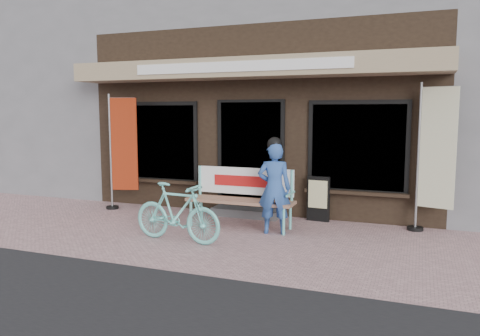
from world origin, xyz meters
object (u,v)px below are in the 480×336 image
at_px(bench, 242,193).
at_px(nobori_cream, 434,156).
at_px(person, 274,186).
at_px(menu_stand, 318,198).
at_px(bicycle, 177,212).
at_px(nobori_red, 122,150).

bearing_deg(bench, nobori_cream, 13.26).
bearing_deg(person, nobori_cream, 8.74).
relative_size(person, nobori_cream, 0.64).
distance_m(nobori_cream, menu_stand, 2.08).
bearing_deg(menu_stand, person, -109.53).
distance_m(bicycle, nobori_red, 2.91).
relative_size(bench, person, 1.19).
distance_m(person, bicycle, 1.62).
bearing_deg(bench, person, -21.11).
distance_m(bench, bicycle, 1.38).
height_order(bench, nobori_red, nobori_red).
relative_size(nobori_cream, menu_stand, 3.00).
bearing_deg(person, bench, 145.60).
height_order(nobori_cream, menu_stand, nobori_cream).
height_order(person, nobori_red, nobori_red).
xyz_separation_m(person, nobori_red, (-3.43, 0.76, 0.43)).
bearing_deg(bench, menu_stand, 37.04).
bearing_deg(person, nobori_red, 153.96).
xyz_separation_m(nobori_cream, menu_stand, (-1.89, 0.14, -0.84)).
bearing_deg(bicycle, bench, -19.92).
height_order(bench, bicycle, bench).
xyz_separation_m(bicycle, nobori_red, (-2.20, 1.75, 0.75)).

